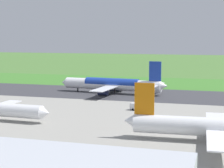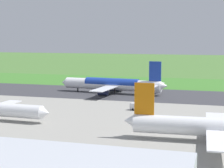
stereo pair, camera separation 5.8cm
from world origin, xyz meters
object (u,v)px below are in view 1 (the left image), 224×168
service_truck_baggage (137,107)px  traffic_cone_orange (132,84)px  airliner_main (113,84)px  airliner_parked_near (220,127)px  no_stopping_sign (139,82)px

service_truck_baggage → traffic_cone_orange: size_ratio=11.25×
airliner_main → traffic_cone_orange: airliner_main is taller
service_truck_baggage → airliner_parked_near: bearing=129.3°
airliner_parked_near → service_truck_baggage: 47.02m
airliner_main → no_stopping_sign: airliner_main is taller
no_stopping_sign → traffic_cone_orange: 4.87m
airliner_parked_near → traffic_cone_orange: (48.75, -109.04, -3.81)m
airliner_main → service_truck_baggage: (-20.49, 38.54, -2.95)m
service_truck_baggage → no_stopping_sign: 77.47m
airliner_main → service_truck_baggage: size_ratio=8.75×
airliner_parked_near → no_stopping_sign: airliner_parked_near is taller
airliner_main → airliner_parked_near: size_ratio=1.06×
airliner_main → service_truck_baggage: 43.75m
airliner_parked_near → traffic_cone_orange: size_ratio=93.10×
airliner_main → airliner_parked_near: 90.15m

